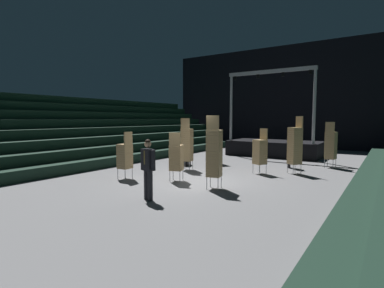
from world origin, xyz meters
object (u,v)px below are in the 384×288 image
Objects in this scene: stage_riser at (275,147)px; chair_stack_rear_left at (295,145)px; chair_stack_front_left at (187,144)px; crew_worker_near_stage at (289,147)px; chair_stack_rear_centre at (331,145)px; chair_stack_front_right at (125,155)px; chair_stack_mid_right at (216,144)px; chair_stack_mid_left at (260,151)px; equipment_road_case at (180,160)px; chair_stack_mid_centre at (176,157)px; man_with_tie at (148,166)px; chair_stack_rear_right at (214,152)px.

stage_riser reaches higher than chair_stack_rear_left.
chair_stack_front_left reaches higher than crew_worker_near_stage.
chair_stack_front_left is 1.08× the size of chair_stack_rear_centre.
chair_stack_mid_right reaches higher than chair_stack_front_right.
crew_worker_near_stage is at bearing -37.85° from chair_stack_front_right.
stage_riser is at bearing -15.15° from chair_stack_front_right.
chair_stack_front_right is 0.88× the size of chair_stack_mid_right.
chair_stack_rear_left is at bearing -64.45° from stage_riser.
equipment_road_case is (-4.09, 0.04, -0.67)m from chair_stack_mid_left.
chair_stack_rear_left is at bearing -101.29° from chair_stack_rear_centre.
chair_stack_front_right is 2.01m from chair_stack_mid_centre.
crew_worker_near_stage reaches higher than equipment_road_case.
chair_stack_rear_left is 2.72m from chair_stack_rear_centre.
chair_stack_front_right is at bearing -17.05° from man_with_tie.
chair_stack_mid_centre is at bearing 158.64° from chair_stack_rear_right.
chair_stack_rear_left is (2.64, -5.52, 0.63)m from stage_riser.
stage_riser is 4.72m from chair_stack_rear_centre.
crew_worker_near_stage is at bearing 68.96° from chair_stack_rear_right.
stage_riser is 5.06m from chair_stack_mid_right.
crew_worker_near_stage is (1.72, 7.85, 0.01)m from man_with_tie.
chair_stack_rear_centre reaches higher than chair_stack_mid_centre.
chair_stack_rear_centre is at bearing 27.82° from chair_stack_front_left.
chair_stack_mid_centre is 0.75× the size of chair_stack_rear_right.
chair_stack_front_right is at bearing -51.94° from crew_worker_near_stage.
chair_stack_mid_left is 0.79× the size of chair_stack_rear_right.
chair_stack_mid_centre is at bearing -55.42° from man_with_tie.
chair_stack_front_left is at bearing -16.89° from chair_stack_front_right.
man_with_tie is 2.63m from chair_stack_mid_centre.
chair_stack_mid_centre reaches higher than equipment_road_case.
crew_worker_near_stage is (2.58, 5.36, 0.08)m from chair_stack_mid_centre.
chair_stack_rear_centre is (2.44, 6.75, -0.13)m from chair_stack_rear_right.
chair_stack_front_left is at bearing 43.29° from chair_stack_mid_left.
chair_stack_rear_right is at bearing 112.47° from chair_stack_mid_left.
chair_stack_rear_left is at bearing 10.58° from chair_stack_front_left.
chair_stack_rear_right is 2.66× the size of equipment_road_case.
chair_stack_rear_centre is (6.04, 7.22, 0.17)m from chair_stack_front_right.
chair_stack_mid_left is 2.30m from crew_worker_near_stage.
chair_stack_rear_left reaches higher than crew_worker_near_stage.
chair_stack_rear_right reaches higher than man_with_tie.
stage_riser is 9.82m from chair_stack_rear_right.
chair_stack_rear_left is (4.08, -0.70, 0.17)m from chair_stack_mid_right.
stage_riser is at bearing 67.13° from equipment_road_case.
chair_stack_mid_right reaches higher than chair_stack_mid_left.
man_with_tie is 0.84× the size of chair_stack_mid_right.
chair_stack_rear_right reaches higher than equipment_road_case.
chair_stack_mid_centre is (0.89, -4.63, -0.13)m from chair_stack_mid_right.
man_with_tie is 3.23m from chair_stack_front_right.
man_with_tie is at bearing -79.09° from chair_stack_front_left.
chair_stack_rear_right is at bearing -41.97° from equipment_road_case.
chair_stack_rear_left reaches higher than chair_stack_mid_centre.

